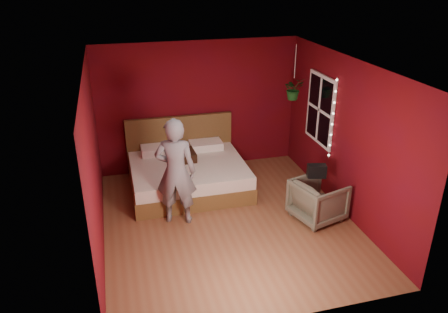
# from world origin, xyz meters

# --- Properties ---
(floor) EXTENTS (4.50, 4.50, 0.00)m
(floor) POSITION_xyz_m (0.00, 0.00, 0.00)
(floor) COLOR brown
(floor) RESTS_ON ground
(room_walls) EXTENTS (4.04, 4.54, 2.62)m
(room_walls) POSITION_xyz_m (0.00, 0.00, 1.68)
(room_walls) COLOR #5A0909
(room_walls) RESTS_ON ground
(window) EXTENTS (0.05, 0.97, 1.27)m
(window) POSITION_xyz_m (1.97, 0.90, 1.50)
(window) COLOR white
(window) RESTS_ON room_walls
(fairy_lights) EXTENTS (0.04, 0.04, 1.45)m
(fairy_lights) POSITION_xyz_m (1.94, 0.37, 1.50)
(fairy_lights) COLOR silver
(fairy_lights) RESTS_ON room_walls
(bed) EXTENTS (2.12, 1.80, 1.17)m
(bed) POSITION_xyz_m (-0.42, 1.40, 0.30)
(bed) COLOR brown
(bed) RESTS_ON ground
(person) EXTENTS (0.75, 0.60, 1.79)m
(person) POSITION_xyz_m (-0.79, 0.26, 0.90)
(person) COLOR slate
(person) RESTS_ON ground
(armchair) EXTENTS (0.94, 0.92, 0.69)m
(armchair) POSITION_xyz_m (1.46, -0.28, 0.35)
(armchair) COLOR #6B6B55
(armchair) RESTS_ON ground
(handbag) EXTENTS (0.33, 0.22, 0.22)m
(handbag) POSITION_xyz_m (1.47, -0.11, 0.80)
(handbag) COLOR black
(handbag) RESTS_ON armchair
(throw_pillow) EXTENTS (0.49, 0.49, 0.17)m
(throw_pillow) POSITION_xyz_m (-0.49, 1.49, 0.61)
(throw_pillow) COLOR black
(throw_pillow) RESTS_ON bed
(hanging_plant) EXTENTS (0.42, 0.38, 1.02)m
(hanging_plant) POSITION_xyz_m (1.63, 1.36, 1.79)
(hanging_plant) COLOR silver
(hanging_plant) RESTS_ON room_walls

